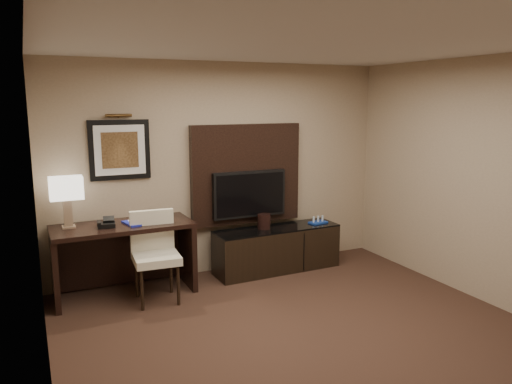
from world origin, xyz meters
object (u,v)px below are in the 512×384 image
desk_phone (106,223)px  ice_bucket (264,221)px  tv (249,194)px  desk (124,259)px  desk_chair (156,257)px  minibar_tray (318,220)px  table_lamp (67,201)px  credenza (277,249)px

desk_phone → ice_bucket: bearing=10.7°
tv → desk_phone: tv is taller
desk → tv: size_ratio=1.56×
desk_chair → tv: bearing=25.3°
tv → desk_phone: 1.87m
desk_chair → minibar_tray: size_ratio=4.26×
desk_chair → desk_phone: size_ratio=5.49×
table_lamp → ice_bucket: 2.41m
table_lamp → ice_bucket: size_ratio=3.16×
table_lamp → minibar_tray: (3.16, -0.12, -0.52)m
table_lamp → desk_phone: (0.38, -0.16, -0.26)m
desk_phone → tv: bearing=15.7°
credenza → tv: tv is taller
desk → desk_chair: bearing=-52.9°
tv → ice_bucket: bearing=-48.1°
table_lamp → minibar_tray: size_ratio=2.51×
tv → minibar_tray: size_ratio=4.15×
tv → ice_bucket: size_ratio=5.22×
desk_chair → desk_phone: 0.67m
credenza → minibar_tray: 0.70m
credenza → minibar_tray: bearing=-2.9°
desk → ice_bucket: desk is taller
desk → table_lamp: size_ratio=2.58×
credenza → table_lamp: size_ratio=2.78×
desk_phone → ice_bucket: size_ratio=0.97×
ice_bucket → minibar_tray: bearing=-3.5°
desk_chair → desk_phone: (-0.47, 0.31, 0.37)m
desk_phone → minibar_tray: bearing=9.0°
credenza → minibar_tray: minibar_tray is taller
desk_phone → credenza: bearing=9.6°
credenza → tv: 0.82m
desk_chair → minibar_tray: bearing=12.1°
desk → credenza: desk is taller
desk_chair → table_lamp: 1.16m
desk → tv: bearing=5.2°
desk → ice_bucket: (1.80, 0.04, 0.26)m
tv → desk_chair: bearing=-158.2°
desk_chair → table_lamp: (-0.85, 0.46, 0.63)m
desk → desk_chair: 0.47m
desk_phone → ice_bucket: 2.00m
desk → desk_phone: desk_phone is taller
desk_phone → minibar_tray: desk_phone is taller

